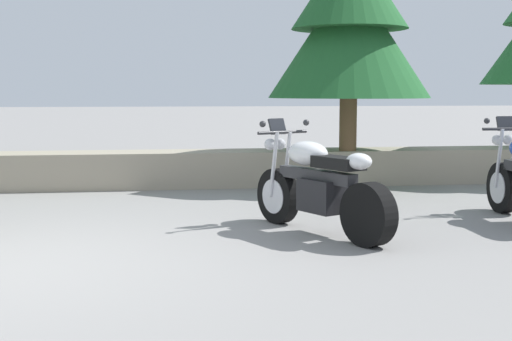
% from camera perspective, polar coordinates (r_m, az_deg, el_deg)
% --- Properties ---
extents(stone_wall, '(36.00, 0.80, 0.55)m').
position_cam_1_polar(stone_wall, '(10.93, -15.14, 0.00)').
color(stone_wall, gray).
rests_on(stone_wall, ground).
extents(motorcycle_white_centre, '(1.15, 1.90, 1.18)m').
position_cam_1_polar(motorcycle_white_centre, '(7.22, 5.15, -1.40)').
color(motorcycle_white_centre, black).
rests_on(motorcycle_white_centre, ground).
extents(pine_tree_mid_right, '(2.50, 2.50, 3.25)m').
position_cam_1_polar(pine_tree_mid_right, '(10.96, 7.71, 12.03)').
color(pine_tree_mid_right, brown).
rests_on(pine_tree_mid_right, stone_wall).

